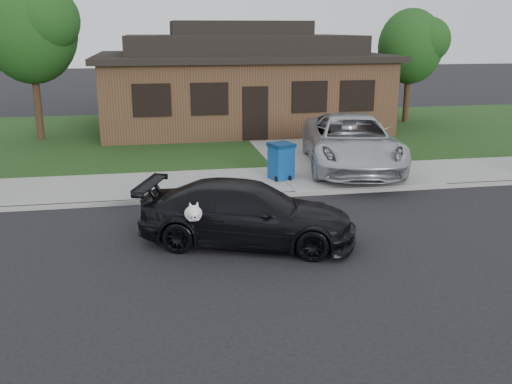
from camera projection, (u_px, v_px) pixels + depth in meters
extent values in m
plane|color=black|center=(161.00, 252.00, 11.74)|extent=(120.00, 120.00, 0.00)
cube|color=gray|center=(157.00, 186.00, 16.45)|extent=(60.00, 3.00, 0.12)
cube|color=gray|center=(158.00, 201.00, 15.04)|extent=(60.00, 0.12, 0.12)
cube|color=#193814|center=(154.00, 137.00, 24.02)|extent=(60.00, 13.00, 0.13)
cube|color=gray|center=(310.00, 145.00, 22.23)|extent=(4.50, 13.00, 0.14)
imported|color=black|center=(248.00, 213.00, 12.08)|extent=(4.94, 3.29, 1.33)
ellipsoid|color=white|center=(193.00, 213.00, 11.04)|extent=(0.34, 0.40, 0.30)
sphere|color=white|center=(194.00, 212.00, 10.80)|extent=(0.26, 0.26, 0.26)
cube|color=white|center=(195.00, 216.00, 10.69)|extent=(0.09, 0.12, 0.08)
sphere|color=black|center=(195.00, 217.00, 10.64)|extent=(0.04, 0.04, 0.04)
cone|color=white|center=(190.00, 205.00, 10.80)|extent=(0.11, 0.11, 0.14)
cone|color=white|center=(197.00, 204.00, 10.82)|extent=(0.11, 0.11, 0.14)
imported|color=silver|center=(351.00, 142.00, 18.16)|extent=(3.85, 6.40, 1.66)
cube|color=navy|center=(281.00, 163.00, 16.93)|extent=(0.76, 0.76, 0.97)
cube|color=#06264D|center=(281.00, 145.00, 16.78)|extent=(0.83, 0.83, 0.11)
cylinder|color=black|center=(276.00, 179.00, 16.72)|extent=(0.10, 0.16, 0.15)
cylinder|color=black|center=(290.00, 178.00, 16.80)|extent=(0.10, 0.16, 0.15)
cube|color=#422B1C|center=(240.00, 92.00, 26.18)|extent=(12.00, 8.00, 3.00)
cube|color=black|center=(239.00, 56.00, 25.73)|extent=(12.60, 8.60, 0.25)
cube|color=black|center=(239.00, 44.00, 25.58)|extent=(10.00, 6.50, 0.80)
cube|color=black|center=(239.00, 28.00, 25.39)|extent=(6.00, 3.50, 0.60)
cube|color=black|center=(255.00, 113.00, 22.48)|extent=(1.00, 0.06, 2.10)
cube|color=black|center=(152.00, 100.00, 21.62)|extent=(1.30, 0.05, 1.10)
cube|color=black|center=(210.00, 99.00, 22.00)|extent=(1.30, 0.05, 1.10)
cube|color=black|center=(310.00, 97.00, 22.70)|extent=(1.30, 0.05, 1.10)
cube|color=black|center=(357.00, 96.00, 23.05)|extent=(1.30, 0.05, 1.10)
cylinder|color=#332114|center=(38.00, 108.00, 22.87)|extent=(0.28, 0.28, 2.48)
ellipsoid|color=#143811|center=(30.00, 30.00, 22.03)|extent=(3.60, 3.60, 4.14)
sphere|color=#26591E|center=(46.00, 20.00, 21.55)|extent=(2.52, 2.52, 2.52)
cylinder|color=#332114|center=(406.00, 101.00, 27.24)|extent=(0.28, 0.28, 2.03)
ellipsoid|color=#143811|center=(410.00, 46.00, 26.55)|extent=(3.00, 3.00, 3.45)
sphere|color=#26591E|center=(427.00, 40.00, 26.14)|extent=(2.10, 2.10, 2.10)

